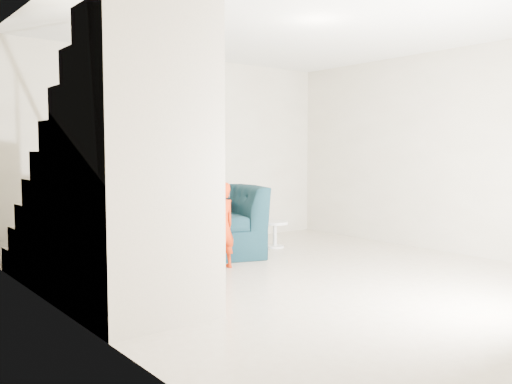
% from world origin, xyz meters
% --- Properties ---
extents(floor, '(5.50, 5.50, 0.00)m').
position_xyz_m(floor, '(0.00, 0.00, 0.00)').
color(floor, tan).
rests_on(floor, ground).
extents(ceiling, '(5.50, 5.50, 0.00)m').
position_xyz_m(ceiling, '(0.00, 0.00, 2.70)').
color(ceiling, silver).
rests_on(ceiling, back_wall).
extents(back_wall, '(5.00, 0.00, 5.00)m').
position_xyz_m(back_wall, '(0.00, 2.75, 1.35)').
color(back_wall, '#A59B86').
rests_on(back_wall, floor).
extents(left_wall, '(0.00, 5.50, 5.50)m').
position_xyz_m(left_wall, '(-2.50, 0.00, 1.35)').
color(left_wall, '#A59B86').
rests_on(left_wall, floor).
extents(right_wall, '(0.00, 5.50, 5.50)m').
position_xyz_m(right_wall, '(2.50, 0.00, 1.35)').
color(right_wall, '#A59B86').
rests_on(right_wall, floor).
extents(armchair, '(1.72, 1.61, 0.90)m').
position_xyz_m(armchair, '(-0.17, 1.86, 0.45)').
color(armchair, black).
rests_on(armchair, floor).
extents(toddler, '(0.39, 0.28, 1.00)m').
position_xyz_m(toddler, '(-0.48, 1.04, 0.50)').
color(toddler, '#AA1405').
rests_on(toddler, floor).
extents(side_table, '(0.37, 0.37, 0.37)m').
position_xyz_m(side_table, '(0.91, 1.73, 0.25)').
color(side_table, silver).
rests_on(side_table, floor).
extents(staircase, '(1.02, 3.03, 3.62)m').
position_xyz_m(staircase, '(-2.00, 0.55, 0.95)').
color(staircase, '#ADA089').
rests_on(staircase, floor).
extents(cushion, '(0.44, 0.21, 0.43)m').
position_xyz_m(cushion, '(-0.24, 2.14, 0.70)').
color(cushion, black).
rests_on(cushion, armchair).
extents(throw, '(0.05, 0.46, 0.52)m').
position_xyz_m(throw, '(-0.74, 1.92, 0.57)').
color(throw, black).
rests_on(throw, armchair).
extents(phone, '(0.03, 0.05, 0.10)m').
position_xyz_m(phone, '(-0.39, 1.03, 0.87)').
color(phone, black).
rests_on(phone, toddler).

